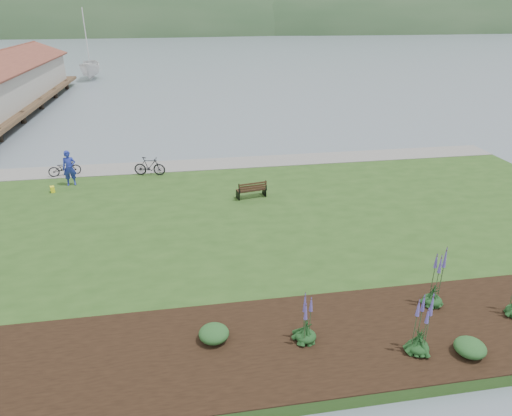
{
  "coord_description": "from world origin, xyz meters",
  "views": [
    {
      "loc": [
        -3.12,
        -19.96,
        9.36
      ],
      "look_at": [
        -0.11,
        -2.11,
        1.3
      ],
      "focal_mm": 32.0,
      "sensor_mm": 36.0,
      "label": 1
    }
  ],
  "objects_px": {
    "park_bench": "(252,189)",
    "sailboat": "(92,79)",
    "person": "(69,165)",
    "bicycle_a": "(64,168)"
  },
  "relations": [
    {
      "from": "bicycle_a",
      "to": "person",
      "type": "bearing_deg",
      "value": -170.94
    },
    {
      "from": "sailboat",
      "to": "person",
      "type": "bearing_deg",
      "value": -84.81
    },
    {
      "from": "park_bench",
      "to": "sailboat",
      "type": "height_order",
      "value": "sailboat"
    },
    {
      "from": "park_bench",
      "to": "person",
      "type": "distance_m",
      "value": 10.03
    },
    {
      "from": "person",
      "to": "sailboat",
      "type": "xyz_separation_m",
      "value": [
        -5.58,
        43.06,
        -1.53
      ]
    },
    {
      "from": "person",
      "to": "bicycle_a",
      "type": "bearing_deg",
      "value": 104.99
    },
    {
      "from": "person",
      "to": "sailboat",
      "type": "distance_m",
      "value": 43.45
    },
    {
      "from": "park_bench",
      "to": "sailboat",
      "type": "xyz_separation_m",
      "value": [
        -14.97,
        46.51,
        -0.85
      ]
    },
    {
      "from": "person",
      "to": "bicycle_a",
      "type": "distance_m",
      "value": 1.85
    },
    {
      "from": "bicycle_a",
      "to": "sailboat",
      "type": "relative_size",
      "value": 0.06
    }
  ]
}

